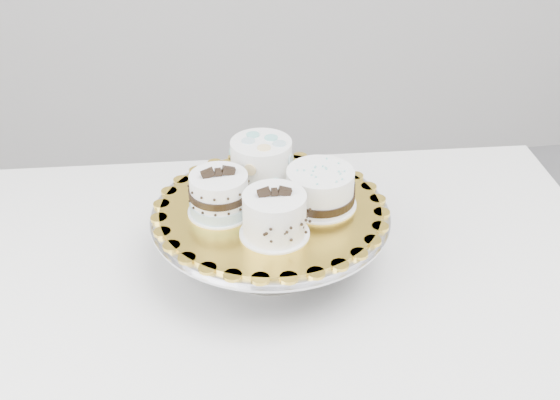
{
  "coord_description": "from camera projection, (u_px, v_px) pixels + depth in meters",
  "views": [
    {
      "loc": [
        -0.1,
        -0.79,
        1.49
      ],
      "look_at": [
        0.04,
        0.16,
        0.87
      ],
      "focal_mm": 45.0,
      "sensor_mm": 36.0,
      "label": 1
    }
  ],
  "objects": [
    {
      "name": "cake_ribbon",
      "position": [
        321.0,
        189.0,
        1.14
      ],
      "size": [
        0.13,
        0.13,
        0.07
      ],
      "rotation": [
        0.0,
        0.0,
        -0.25
      ],
      "color": "white",
      "rests_on": "cake_board"
    },
    {
      "name": "cake_banded",
      "position": [
        219.0,
        195.0,
        1.12
      ],
      "size": [
        0.1,
        0.1,
        0.08
      ],
      "rotation": [
        0.0,
        0.0,
        0.09
      ],
      "color": "white",
      "rests_on": "cake_board"
    },
    {
      "name": "cake_swirl",
      "position": [
        275.0,
        216.0,
        1.06
      ],
      "size": [
        0.11,
        0.11,
        0.09
      ],
      "rotation": [
        0.0,
        0.0,
        -0.05
      ],
      "color": "white",
      "rests_on": "cake_board"
    },
    {
      "name": "table",
      "position": [
        286.0,
        305.0,
        1.24
      ],
      "size": [
        1.19,
        0.84,
        0.75
      ],
      "rotation": [
        0.0,
        0.0,
        -0.06
      ],
      "color": "white",
      "rests_on": "floor"
    },
    {
      "name": "cake_board",
      "position": [
        271.0,
        209.0,
        1.15
      ],
      "size": [
        0.45,
        0.45,
        0.01
      ],
      "primitive_type": "cylinder",
      "rotation": [
        0.0,
        0.0,
        -0.28
      ],
      "color": "gold",
      "rests_on": "cake_stand"
    },
    {
      "name": "cake_dots",
      "position": [
        261.0,
        161.0,
        1.2
      ],
      "size": [
        0.13,
        0.13,
        0.08
      ],
      "rotation": [
        0.0,
        0.0,
        -0.07
      ],
      "color": "white",
      "rests_on": "cake_board"
    },
    {
      "name": "cake_stand",
      "position": [
        271.0,
        227.0,
        1.17
      ],
      "size": [
        0.39,
        0.39,
        0.11
      ],
      "color": "gray",
      "rests_on": "table"
    }
  ]
}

